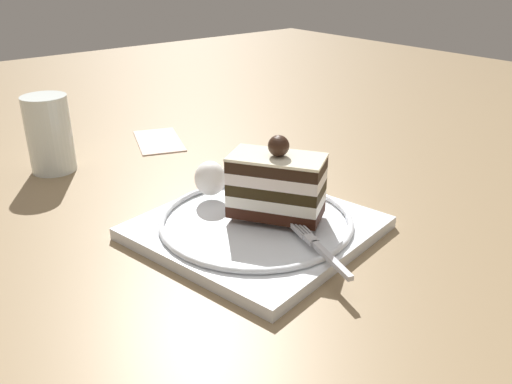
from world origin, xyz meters
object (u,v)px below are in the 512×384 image
object	(u,v)px
whipped_cream_dollop	(210,178)
drink_glass_near	(50,138)
fork	(319,247)
dessert_plate	(256,225)
cake_slice	(277,184)
folded_napkin	(159,140)

from	to	relation	value
whipped_cream_dollop	drink_glass_near	bearing A→B (deg)	-157.88
whipped_cream_dollop	fork	world-z (taller)	whipped_cream_dollop
fork	drink_glass_near	world-z (taller)	drink_glass_near
dessert_plate	drink_glass_near	bearing A→B (deg)	-162.33
whipped_cream_dollop	drink_glass_near	world-z (taller)	drink_glass_near
cake_slice	drink_glass_near	size ratio (longest dim) A/B	1.05
whipped_cream_dollop	fork	size ratio (longest dim) A/B	0.38
cake_slice	fork	world-z (taller)	cake_slice
cake_slice	whipped_cream_dollop	world-z (taller)	cake_slice
drink_glass_near	folded_napkin	world-z (taller)	drink_glass_near
cake_slice	whipped_cream_dollop	size ratio (longest dim) A/B	2.72
cake_slice	fork	xyz separation A→B (m)	(0.08, -0.02, -0.03)
dessert_plate	fork	world-z (taller)	fork
drink_glass_near	folded_napkin	bearing A→B (deg)	95.34
dessert_plate	whipped_cream_dollop	xyz separation A→B (m)	(-0.08, -0.00, 0.03)
whipped_cream_dollop	folded_napkin	size ratio (longest dim) A/B	0.33
fork	folded_napkin	size ratio (longest dim) A/B	0.89
fork	folded_napkin	bearing A→B (deg)	170.83
cake_slice	whipped_cream_dollop	distance (m)	0.09
whipped_cream_dollop	cake_slice	bearing A→B (deg)	16.55
folded_napkin	cake_slice	bearing A→B (deg)	-8.37
cake_slice	drink_glass_near	world-z (taller)	cake_slice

